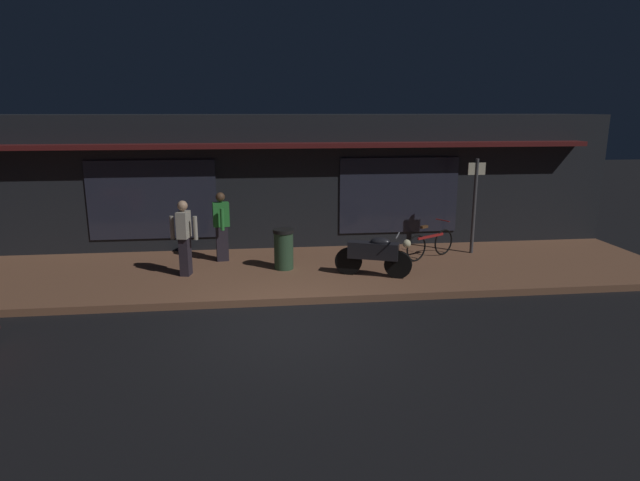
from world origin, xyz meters
TOP-DOWN VIEW (x-y plane):
  - ground_plane at (0.00, 0.00)m, footprint 60.00×60.00m
  - sidewalk_slab at (0.00, 3.00)m, footprint 18.00×4.00m
  - storefront_building at (0.00, 6.39)m, footprint 18.00×3.30m
  - motorcycle at (1.95, 2.23)m, footprint 1.63×0.82m
  - bicycle_parked at (3.64, 3.54)m, footprint 1.45×0.88m
  - person_photographer at (-2.17, 2.81)m, footprint 0.62×0.42m
  - person_bystander at (-1.43, 3.91)m, footprint 0.41×0.62m
  - sign_post at (4.86, 3.91)m, footprint 0.44×0.09m
  - trash_bin at (0.01, 3.04)m, footprint 0.48×0.48m

SIDE VIEW (x-z plane):
  - ground_plane at x=0.00m, z-range 0.00..0.00m
  - sidewalk_slab at x=0.00m, z-range 0.00..0.15m
  - bicycle_parked at x=3.64m, z-range 0.05..0.96m
  - trash_bin at x=0.01m, z-range 0.16..1.09m
  - motorcycle at x=1.95m, z-range 0.16..1.13m
  - person_photographer at x=-2.17m, z-range 0.19..1.86m
  - person_bystander at x=-1.43m, z-range 0.19..1.86m
  - sign_post at x=4.86m, z-range 0.31..2.71m
  - storefront_building at x=0.00m, z-range 0.00..3.60m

